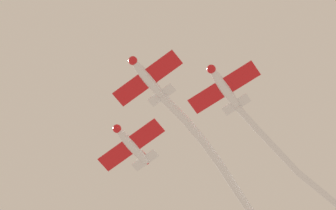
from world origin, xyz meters
TOP-DOWN VIEW (x-y plane):
  - airplane_lead at (0.47, -0.97)m, footprint 5.69×7.28m
  - smoke_trail_lead at (13.45, 6.84)m, footprint 21.70×14.67m
  - airplane_left_wing at (7.64, -3.13)m, footprint 5.79×7.15m
  - airplane_right_wing at (1.86, 6.38)m, footprint 5.69×7.29m

SIDE VIEW (x-z plane):
  - airplane_lead at x=0.47m, z-range 74.44..76.30m
  - airplane_left_wing at x=7.64m, z-range 74.44..76.30m
  - airplane_right_wing at x=1.86m, z-range 74.74..76.60m
  - smoke_trail_lead at x=13.45m, z-range 74.51..78.73m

